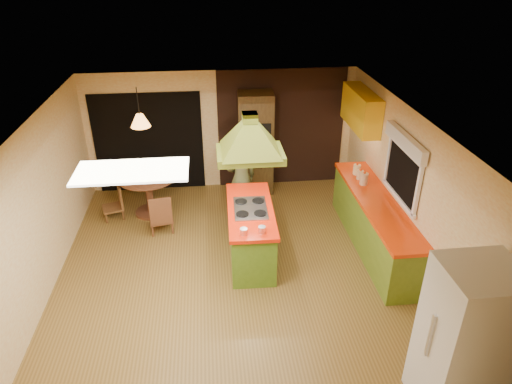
{
  "coord_description": "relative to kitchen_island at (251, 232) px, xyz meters",
  "views": [
    {
      "loc": [
        -0.26,
        -5.72,
        4.58
      ],
      "look_at": [
        0.44,
        0.67,
        1.15
      ],
      "focal_mm": 32.0,
      "sensor_mm": 36.0,
      "label": 1
    }
  ],
  "objects": [
    {
      "name": "ground",
      "position": [
        -0.34,
        -0.57,
        -0.46
      ],
      "size": [
        6.5,
        6.5,
        0.0
      ],
      "primitive_type": "plane",
      "color": "brown",
      "rests_on": "ground"
    },
    {
      "name": "room_walls",
      "position": [
        -0.34,
        -0.57,
        0.79
      ],
      "size": [
        5.5,
        6.5,
        6.5
      ],
      "color": "beige",
      "rests_on": "ground"
    },
    {
      "name": "ceiling_plane",
      "position": [
        -0.34,
        -0.57,
        2.04
      ],
      "size": [
        6.5,
        6.5,
        0.0
      ],
      "primitive_type": "plane",
      "rotation": [
        3.14,
        0.0,
        0.0
      ],
      "color": "silver",
      "rests_on": "room_walls"
    },
    {
      "name": "brick_panel",
      "position": [
        0.91,
        2.66,
        0.79
      ],
      "size": [
        2.64,
        0.03,
        2.5
      ],
      "primitive_type": "cube",
      "color": "#381E14",
      "rests_on": "ground"
    },
    {
      "name": "nook_opening",
      "position": [
        -1.84,
        2.66,
        0.59
      ],
      "size": [
        2.2,
        0.03,
        2.1
      ],
      "primitive_type": "cube",
      "color": "black",
      "rests_on": "ground"
    },
    {
      "name": "right_counter",
      "position": [
        2.11,
        0.03,
        0.0
      ],
      "size": [
        0.62,
        3.05,
        0.92
      ],
      "color": "olive",
      "rests_on": "ground"
    },
    {
      "name": "upper_cabinets",
      "position": [
        2.23,
        1.63,
        1.49
      ],
      "size": [
        0.34,
        1.4,
        0.7
      ],
      "primitive_type": "cube",
      "color": "yellow",
      "rests_on": "room_walls"
    },
    {
      "name": "window_right",
      "position": [
        2.36,
        -0.17,
        1.31
      ],
      "size": [
        0.12,
        1.35,
        1.06
      ],
      "color": "black",
      "rests_on": "room_walls"
    },
    {
      "name": "fluor_panel",
      "position": [
        -1.44,
        -1.77,
        2.02
      ],
      "size": [
        1.2,
        0.6,
        0.03
      ],
      "primitive_type": "cube",
      "color": "white",
      "rests_on": "ceiling_plane"
    },
    {
      "name": "kitchen_island",
      "position": [
        0.0,
        0.0,
        0.0
      ],
      "size": [
        0.78,
        1.83,
        0.92
      ],
      "rotation": [
        0.0,
        0.0,
        -0.03
      ],
      "color": "#598521",
      "rests_on": "ground"
    },
    {
      "name": "range_hood",
      "position": [
        0.0,
        0.0,
        1.79
      ],
      "size": [
        1.0,
        0.72,
        0.79
      ],
      "rotation": [
        0.0,
        0.0,
        -0.0
      ],
      "color": "#606B1A",
      "rests_on": "ceiling_plane"
    },
    {
      "name": "man",
      "position": [
        -0.05,
        1.26,
        0.37
      ],
      "size": [
        0.71,
        0.6,
        1.67
      ],
      "primitive_type": "imported",
      "rotation": [
        0.0,
        0.0,
        3.52
      ],
      "color": "#4C4E29",
      "rests_on": "ground"
    },
    {
      "name": "refrigerator",
      "position": [
        1.95,
        -3.1,
        0.49
      ],
      "size": [
        0.79,
        0.75,
        1.91
      ],
      "primitive_type": "cube",
      "rotation": [
        0.0,
        0.0,
        0.01
      ],
      "color": "white",
      "rests_on": "ground"
    },
    {
      "name": "wall_oven",
      "position": [
        0.34,
        2.38,
        0.6
      ],
      "size": [
        0.72,
        0.63,
        2.12
      ],
      "rotation": [
        0.0,
        0.0,
        -0.04
      ],
      "color": "#493417",
      "rests_on": "ground"
    },
    {
      "name": "dining_table",
      "position": [
        -1.8,
        1.61,
        0.12
      ],
      "size": [
        1.09,
        1.09,
        0.82
      ],
      "rotation": [
        0.0,
        0.0,
        0.25
      ],
      "color": "brown",
      "rests_on": "ground"
    },
    {
      "name": "chair_left",
      "position": [
        -2.5,
        1.51,
        -0.12
      ],
      "size": [
        0.46,
        0.46,
        0.68
      ],
      "primitive_type": null,
      "rotation": [
        0.0,
        0.0,
        -1.28
      ],
      "color": "brown",
      "rests_on": "ground"
    },
    {
      "name": "chair_near",
      "position": [
        -1.55,
        0.96,
        -0.08
      ],
      "size": [
        0.48,
        0.48,
        0.75
      ],
      "primitive_type": null,
      "rotation": [
        0.0,
        0.0,
        3.32
      ],
      "color": "brown",
      "rests_on": "ground"
    },
    {
      "name": "pendant_lamp",
      "position": [
        -1.8,
        1.61,
        1.44
      ],
      "size": [
        0.46,
        0.46,
        0.23
      ],
      "primitive_type": "cone",
      "rotation": [
        0.0,
        0.0,
        -0.41
      ],
      "color": "#FF9E3F",
      "rests_on": "ceiling_plane"
    },
    {
      "name": "canister_large",
      "position": [
        2.06,
        0.62,
        0.56
      ],
      "size": [
        0.17,
        0.17,
        0.21
      ],
      "primitive_type": "cylinder",
      "rotation": [
        0.0,
        0.0,
        -0.19
      ],
      "color": "beige",
      "rests_on": "right_counter"
    },
    {
      "name": "canister_medium",
      "position": [
        2.06,
        1.02,
        0.55
      ],
      "size": [
        0.16,
        0.16,
        0.19
      ],
      "primitive_type": "cylinder",
      "rotation": [
        0.0,
        0.0,
        0.22
      ],
      "color": "#FEF5CC",
      "rests_on": "right_counter"
    },
    {
      "name": "canister_small",
      "position": [
        2.06,
        0.82,
        0.54
      ],
      "size": [
        0.14,
        0.14,
        0.16
      ],
      "primitive_type": "cylinder",
      "rotation": [
        0.0,
        0.0,
        0.15
      ],
      "color": "beige",
      "rests_on": "right_counter"
    }
  ]
}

